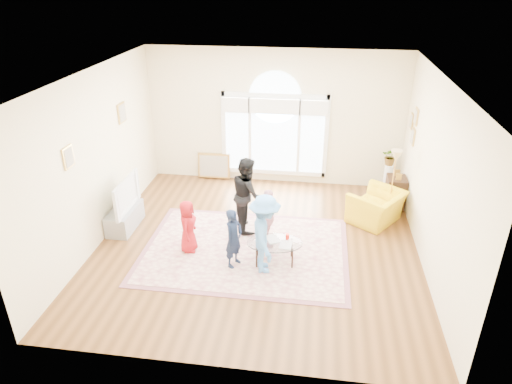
# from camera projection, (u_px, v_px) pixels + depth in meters

# --- Properties ---
(ground) EXTENTS (6.00, 6.00, 0.00)m
(ground) POSITION_uv_depth(u_px,v_px,m) (257.00, 245.00, 8.71)
(ground) COLOR #523317
(ground) RESTS_ON ground
(room_shell) EXTENTS (6.00, 6.00, 6.00)m
(room_shell) POSITION_uv_depth(u_px,v_px,m) (274.00, 122.00, 10.53)
(room_shell) COLOR beige
(room_shell) RESTS_ON ground
(area_rug) EXTENTS (3.60, 2.60, 0.02)m
(area_rug) POSITION_uv_depth(u_px,v_px,m) (245.00, 250.00, 8.55)
(area_rug) COLOR beige
(area_rug) RESTS_ON ground
(rug_border) EXTENTS (3.80, 2.80, 0.01)m
(rug_border) POSITION_uv_depth(u_px,v_px,m) (245.00, 250.00, 8.55)
(rug_border) COLOR #8E5561
(rug_border) RESTS_ON ground
(tv_console) EXTENTS (0.45, 1.00, 0.42)m
(tv_console) POSITION_uv_depth(u_px,v_px,m) (125.00, 218.00, 9.23)
(tv_console) COLOR gray
(tv_console) RESTS_ON ground
(television) EXTENTS (0.17, 1.14, 0.66)m
(television) POSITION_uv_depth(u_px,v_px,m) (122.00, 194.00, 8.99)
(television) COLOR black
(television) RESTS_ON tv_console
(coffee_table) EXTENTS (1.04, 0.72, 0.54)m
(coffee_table) POSITION_uv_depth(u_px,v_px,m) (275.00, 243.00, 8.03)
(coffee_table) COLOR silver
(coffee_table) RESTS_ON ground
(armchair) EXTENTS (1.33, 1.36, 0.67)m
(armchair) POSITION_uv_depth(u_px,v_px,m) (376.00, 207.00, 9.39)
(armchair) COLOR yellow
(armchair) RESTS_ON ground
(side_cabinet) EXTENTS (0.40, 0.50, 0.70)m
(side_cabinet) POSITION_uv_depth(u_px,v_px,m) (395.00, 192.00, 9.97)
(side_cabinet) COLOR black
(side_cabinet) RESTS_ON ground
(floor_lamp) EXTENTS (0.32, 0.32, 1.51)m
(floor_lamp) POSITION_uv_depth(u_px,v_px,m) (395.00, 161.00, 9.13)
(floor_lamp) COLOR black
(floor_lamp) RESTS_ON ground
(plant_pedestal) EXTENTS (0.20, 0.20, 0.70)m
(plant_pedestal) POSITION_uv_depth(u_px,v_px,m) (388.00, 179.00, 10.61)
(plant_pedestal) COLOR white
(plant_pedestal) RESTS_ON ground
(potted_plant) EXTENTS (0.44, 0.41, 0.42)m
(potted_plant) POSITION_uv_depth(u_px,v_px,m) (391.00, 157.00, 10.36)
(potted_plant) COLOR #33722D
(potted_plant) RESTS_ON plant_pedestal
(leaning_picture) EXTENTS (0.80, 0.14, 0.62)m
(leaning_picture) POSITION_uv_depth(u_px,v_px,m) (215.00, 178.00, 11.47)
(leaning_picture) COLOR tan
(leaning_picture) RESTS_ON ground
(child_red) EXTENTS (0.33, 0.50, 1.01)m
(child_red) POSITION_uv_depth(u_px,v_px,m) (188.00, 226.00, 8.32)
(child_red) COLOR #A7141A
(child_red) RESTS_ON area_rug
(child_navy) EXTENTS (0.40, 0.47, 1.09)m
(child_navy) POSITION_uv_depth(u_px,v_px,m) (234.00, 238.00, 7.87)
(child_navy) COLOR #16213A
(child_navy) RESTS_ON area_rug
(child_black) EXTENTS (0.80, 0.89, 1.52)m
(child_black) POSITION_uv_depth(u_px,v_px,m) (247.00, 194.00, 8.93)
(child_black) COLOR black
(child_black) RESTS_ON area_rug
(child_pink) EXTENTS (0.40, 0.72, 1.16)m
(child_pink) POSITION_uv_depth(u_px,v_px,m) (268.00, 218.00, 8.42)
(child_pink) COLOR #EBA7B4
(child_pink) RESTS_ON area_rug
(child_blue) EXTENTS (0.72, 1.01, 1.43)m
(child_blue) POSITION_uv_depth(u_px,v_px,m) (265.00, 234.00, 7.67)
(child_blue) COLOR #5397E6
(child_blue) RESTS_ON area_rug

